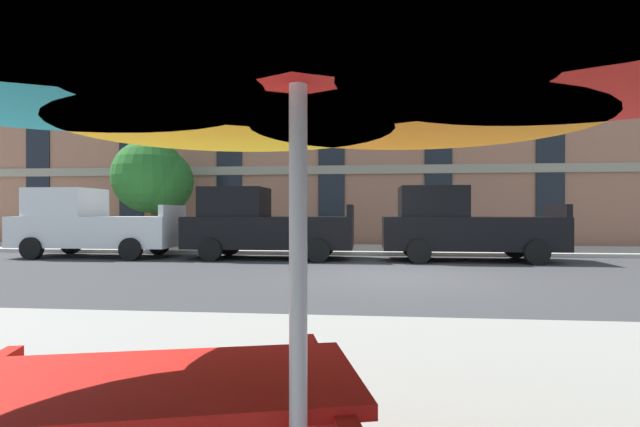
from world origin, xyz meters
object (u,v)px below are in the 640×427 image
object	(u,v)px
pickup_black_midblock	(462,226)
patio_umbrella	(298,14)
street_tree_left	(155,179)
pickup_white	(92,225)
pickup_black	(263,225)

from	to	relation	value
pickup_black_midblock	patio_umbrella	distance (m)	13.09
street_tree_left	patio_umbrella	bearing A→B (deg)	-63.38
pickup_white	pickup_black	world-z (taller)	same
pickup_black	patio_umbrella	bearing A→B (deg)	-76.73
pickup_black_midblock	patio_umbrella	world-z (taller)	patio_umbrella
pickup_black	pickup_white	bearing A→B (deg)	180.00
patio_umbrella	street_tree_left	bearing A→B (deg)	116.62
pickup_white	patio_umbrella	size ratio (longest dim) A/B	1.42
pickup_black	pickup_black_midblock	world-z (taller)	same
patio_umbrella	pickup_white	bearing A→B (deg)	124.09
pickup_white	pickup_black_midblock	bearing A→B (deg)	0.00
pickup_black_midblock	patio_umbrella	bearing A→B (deg)	-103.30
pickup_black_midblock	pickup_black	bearing A→B (deg)	180.00
pickup_black	pickup_black_midblock	bearing A→B (deg)	0.00
pickup_white	pickup_black	xyz separation A→B (m)	(5.60, 0.00, 0.00)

